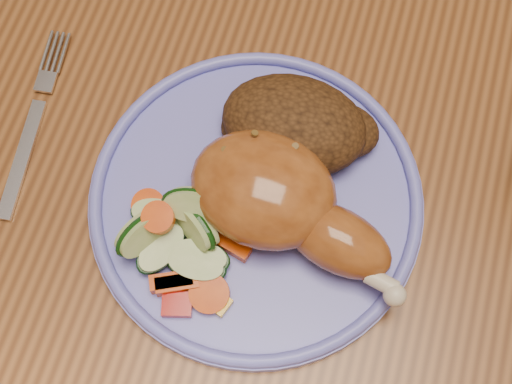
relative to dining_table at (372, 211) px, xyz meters
The scene contains 8 objects.
ground 0.67m from the dining_table, ahead, with size 4.00×4.00×0.00m, color #55301D.
dining_table is the anchor object (origin of this frame).
plate 0.14m from the dining_table, 151.47° to the right, with size 0.26×0.26×0.01m, color #6A6CDA.
plate_rim 0.15m from the dining_table, 151.47° to the right, with size 0.26×0.26×0.01m, color #6A6CDA.
chicken_leg 0.15m from the dining_table, 141.74° to the right, with size 0.18×0.11×0.06m.
rice_pilaf 0.14m from the dining_table, behind, with size 0.12×0.08×0.05m.
vegetable_pile 0.20m from the dining_table, 143.34° to the right, with size 0.10×0.10×0.05m.
fork 0.30m from the dining_table, behind, with size 0.03×0.15×0.00m.
Camera 1 is at (-0.04, -0.23, 1.27)m, focal length 50.00 mm.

